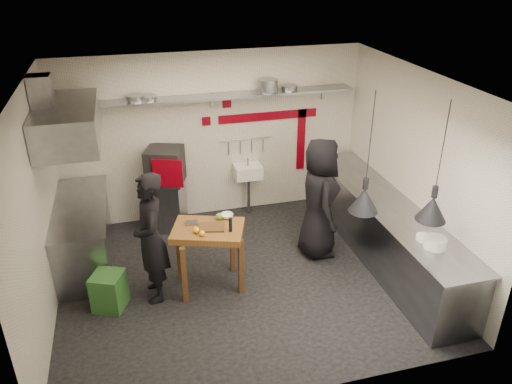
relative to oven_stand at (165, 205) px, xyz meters
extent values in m
plane|color=black|center=(0.89, -1.78, -0.40)|extent=(5.00, 5.00, 0.00)
plane|color=silver|center=(0.89, -1.78, 2.40)|extent=(5.00, 5.00, 0.00)
cube|color=silver|center=(0.89, 0.32, 1.00)|extent=(5.00, 0.04, 2.80)
cube|color=silver|center=(0.89, -3.88, 1.00)|extent=(5.00, 0.04, 2.80)
cube|color=silver|center=(-1.61, -1.78, 1.00)|extent=(0.04, 4.20, 2.80)
cube|color=silver|center=(3.39, -1.78, 1.00)|extent=(0.04, 4.20, 2.80)
cube|color=#70010F|center=(1.84, 0.30, 1.28)|extent=(1.70, 0.02, 0.14)
cube|color=#70010F|center=(2.44, 0.30, 0.80)|extent=(0.14, 0.02, 1.10)
cube|color=#70010F|center=(1.14, 0.30, 1.55)|extent=(0.14, 0.02, 0.14)
cube|color=#70010F|center=(0.79, 0.30, 1.28)|extent=(0.14, 0.02, 0.14)
cube|color=gray|center=(0.89, 0.14, 1.72)|extent=(4.60, 0.34, 0.04)
cube|color=gray|center=(-1.01, 0.29, 1.62)|extent=(0.04, 0.06, 0.24)
cube|color=gray|center=(0.89, 0.29, 1.62)|extent=(0.04, 0.06, 0.24)
cube|color=gray|center=(2.79, 0.29, 1.62)|extent=(0.04, 0.06, 0.24)
cylinder|color=gray|center=(-0.29, 0.14, 1.79)|extent=(0.34, 0.34, 0.09)
cylinder|color=gray|center=(-0.10, 0.14, 1.78)|extent=(0.27, 0.27, 0.07)
cylinder|color=gray|center=(1.78, 0.14, 1.84)|extent=(0.36, 0.36, 0.20)
cylinder|color=gray|center=(2.15, 0.14, 1.78)|extent=(0.33, 0.33, 0.08)
cube|color=gray|center=(0.00, 0.00, 0.00)|extent=(0.76, 0.73, 0.80)
cube|color=black|center=(0.05, 0.02, 0.69)|extent=(0.70, 0.68, 0.58)
cube|color=#70010F|center=(0.06, -0.29, 0.69)|extent=(0.46, 0.18, 0.46)
cube|color=black|center=(0.01, -0.27, 0.69)|extent=(0.36, 0.14, 0.34)
cube|color=white|center=(1.44, 0.14, 0.38)|extent=(0.46, 0.34, 0.22)
cylinder|color=gray|center=(1.44, 0.14, 0.56)|extent=(0.03, 0.03, 0.14)
cylinder|color=gray|center=(1.44, 0.10, -0.06)|extent=(0.06, 0.06, 0.66)
cylinder|color=gray|center=(1.44, 0.28, 0.92)|extent=(0.90, 0.02, 0.02)
cube|color=gray|center=(3.04, -1.78, 0.05)|extent=(0.70, 3.80, 0.90)
cube|color=gray|center=(3.04, -1.78, 0.52)|extent=(0.76, 3.90, 0.03)
cylinder|color=white|center=(3.01, -2.99, 0.60)|extent=(0.30, 0.30, 0.13)
cylinder|color=white|center=(2.99, -2.80, 0.56)|extent=(0.24, 0.24, 0.05)
cube|color=gray|center=(-1.26, -0.73, 0.05)|extent=(0.70, 1.90, 0.90)
cube|color=gray|center=(-1.26, -0.73, 0.52)|extent=(0.76, 2.00, 0.03)
cube|color=gray|center=(-1.21, -0.73, 1.75)|extent=(0.78, 1.60, 0.50)
cube|color=gray|center=(-1.46, -0.73, 2.15)|extent=(0.28, 0.28, 0.50)
cube|color=#2A5F26|center=(-0.92, -1.91, -0.15)|extent=(0.49, 0.49, 0.50)
cube|color=#53341A|center=(0.46, -1.81, 0.53)|extent=(0.38, 0.31, 0.02)
cylinder|color=black|center=(0.69, -1.96, 0.62)|extent=(0.05, 0.05, 0.20)
sphere|color=#F0A71B|center=(0.25, -1.88, 0.56)|extent=(0.11, 0.11, 0.08)
sphere|color=#F0A71B|center=(0.31, -1.97, 0.56)|extent=(0.10, 0.10, 0.07)
sphere|color=#599B35|center=(0.60, -1.62, 0.57)|extent=(0.11, 0.11, 0.09)
cube|color=gray|center=(0.23, -1.63, 0.54)|extent=(0.17, 0.13, 0.03)
imported|color=white|center=(0.72, -1.59, 0.55)|extent=(0.23, 0.23, 0.05)
imported|color=black|center=(-0.33, -1.82, 0.49)|extent=(0.44, 0.66, 1.79)
imported|color=black|center=(2.14, -1.37, 0.52)|extent=(0.68, 0.96, 1.84)
camera|label=1|loc=(-0.43, -7.41, 3.85)|focal=35.00mm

